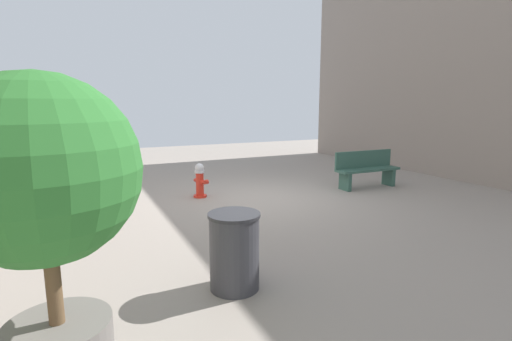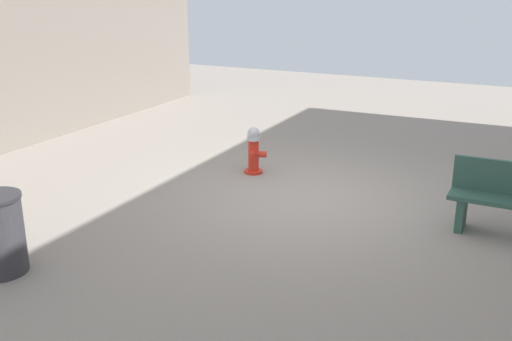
{
  "view_description": "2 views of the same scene",
  "coord_description": "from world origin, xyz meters",
  "px_view_note": "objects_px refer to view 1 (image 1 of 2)",
  "views": [
    {
      "loc": [
        3.79,
        7.6,
        2.16
      ],
      "look_at": [
        0.54,
        0.86,
        0.84
      ],
      "focal_mm": 26.56,
      "sensor_mm": 36.0,
      "label": 1
    },
    {
      "loc": [
        -3.05,
        7.89,
        3.18
      ],
      "look_at": [
        0.33,
        0.98,
        0.68
      ],
      "focal_mm": 41.66,
      "sensor_mm": 36.0,
      "label": 2
    }
  ],
  "objects_px": {
    "fire_hydrant": "(200,180)",
    "bench_near": "(366,168)",
    "planter_tree": "(44,193)",
    "trash_bin": "(234,251)"
  },
  "relations": [
    {
      "from": "planter_tree",
      "to": "bench_near",
      "type": "bearing_deg",
      "value": -147.29
    },
    {
      "from": "planter_tree",
      "to": "trash_bin",
      "type": "bearing_deg",
      "value": -153.65
    },
    {
      "from": "fire_hydrant",
      "to": "planter_tree",
      "type": "height_order",
      "value": "planter_tree"
    },
    {
      "from": "bench_near",
      "to": "planter_tree",
      "type": "bearing_deg",
      "value": 32.71
    },
    {
      "from": "fire_hydrant",
      "to": "planter_tree",
      "type": "relative_size",
      "value": 0.34
    },
    {
      "from": "bench_near",
      "to": "trash_bin",
      "type": "distance_m",
      "value": 6.34
    },
    {
      "from": "bench_near",
      "to": "planter_tree",
      "type": "xyz_separation_m",
      "value": [
        7.02,
        4.51,
        1.04
      ]
    },
    {
      "from": "fire_hydrant",
      "to": "bench_near",
      "type": "height_order",
      "value": "bench_near"
    },
    {
      "from": "fire_hydrant",
      "to": "trash_bin",
      "type": "relative_size",
      "value": 0.87
    },
    {
      "from": "fire_hydrant",
      "to": "bench_near",
      "type": "bearing_deg",
      "value": 168.55
    }
  ]
}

